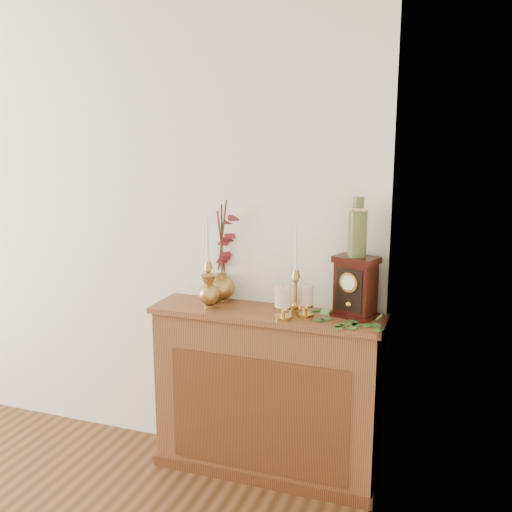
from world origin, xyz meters
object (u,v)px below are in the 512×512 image
at_px(candlestick_left, 208,275).
at_px(candlestick_center, 296,284).
at_px(ceramic_vase, 358,230).
at_px(bud_vase, 209,292).
at_px(ginger_jar, 226,255).
at_px(mantel_clock, 355,287).

relative_size(candlestick_left, candlestick_center, 1.03).
relative_size(candlestick_center, ceramic_vase, 1.55).
bearing_deg(bud_vase, candlestick_center, 10.23).
relative_size(ginger_jar, ceramic_vase, 1.90).
xyz_separation_m(ginger_jar, mantel_clock, (0.74, -0.08, -0.10)).
bearing_deg(bud_vase, mantel_clock, 8.97).
distance_m(bud_vase, ginger_jar, 0.26).
bearing_deg(bud_vase, ginger_jar, 84.76).
relative_size(candlestick_left, ginger_jar, 0.83).
distance_m(bud_vase, ceramic_vase, 0.84).
xyz_separation_m(candlestick_left, candlestick_center, (0.50, -0.01, -0.00)).
distance_m(candlestick_left, candlestick_center, 0.50).
bearing_deg(mantel_clock, candlestick_left, -158.61).
bearing_deg(ceramic_vase, candlestick_left, -178.08).
bearing_deg(ceramic_vase, mantel_clock, -109.66).
distance_m(candlestick_center, ceramic_vase, 0.42).
height_order(candlestick_center, ceramic_vase, ceramic_vase).
xyz_separation_m(bud_vase, mantel_clock, (0.75, 0.12, 0.06)).
bearing_deg(candlestick_left, candlestick_center, -1.53).
bearing_deg(ginger_jar, mantel_clock, -5.89).
relative_size(candlestick_center, mantel_clock, 1.48).
height_order(candlestick_left, ceramic_vase, ceramic_vase).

